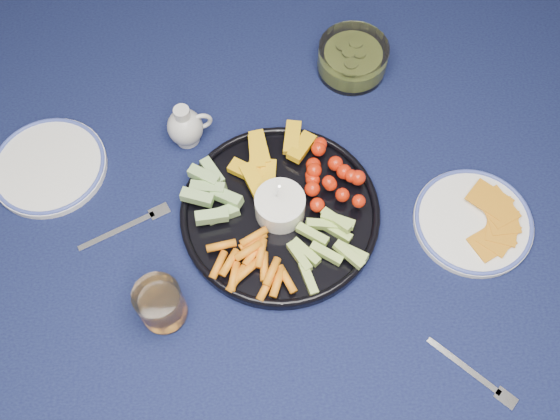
{
  "coord_description": "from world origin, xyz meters",
  "views": [
    {
      "loc": [
        0.07,
        -0.55,
        1.74
      ],
      "look_at": [
        0.07,
        -0.06,
        0.77
      ],
      "focal_mm": 40.0,
      "sensor_mm": 36.0,
      "label": 1
    }
  ],
  "objects_px": {
    "pickle_bowl": "(352,59)",
    "side_plate_extra": "(49,166)",
    "cheese_plate": "(474,221)",
    "dining_table": "(241,207)",
    "juice_tumbler": "(161,305)",
    "creamer_pitcher": "(186,127)",
    "crudite_platter": "(279,211)"
  },
  "relations": [
    {
      "from": "creamer_pitcher",
      "to": "cheese_plate",
      "type": "bearing_deg",
      "value": -20.14
    },
    {
      "from": "creamer_pitcher",
      "to": "side_plate_extra",
      "type": "height_order",
      "value": "creamer_pitcher"
    },
    {
      "from": "pickle_bowl",
      "to": "side_plate_extra",
      "type": "relative_size",
      "value": 0.66
    },
    {
      "from": "creamer_pitcher",
      "to": "cheese_plate",
      "type": "height_order",
      "value": "creamer_pitcher"
    },
    {
      "from": "cheese_plate",
      "to": "juice_tumbler",
      "type": "relative_size",
      "value": 2.32
    },
    {
      "from": "dining_table",
      "to": "juice_tumbler",
      "type": "relative_size",
      "value": 18.56
    },
    {
      "from": "juice_tumbler",
      "to": "pickle_bowl",
      "type": "bearing_deg",
      "value": 55.84
    },
    {
      "from": "crudite_platter",
      "to": "creamer_pitcher",
      "type": "relative_size",
      "value": 3.81
    },
    {
      "from": "dining_table",
      "to": "pickle_bowl",
      "type": "xyz_separation_m",
      "value": [
        0.22,
        0.26,
        0.12
      ]
    },
    {
      "from": "creamer_pitcher",
      "to": "juice_tumbler",
      "type": "bearing_deg",
      "value": -93.61
    },
    {
      "from": "dining_table",
      "to": "pickle_bowl",
      "type": "distance_m",
      "value": 0.36
    },
    {
      "from": "pickle_bowl",
      "to": "side_plate_extra",
      "type": "height_order",
      "value": "pickle_bowl"
    },
    {
      "from": "creamer_pitcher",
      "to": "pickle_bowl",
      "type": "xyz_separation_m",
      "value": [
        0.32,
        0.16,
        -0.01
      ]
    },
    {
      "from": "dining_table",
      "to": "crudite_platter",
      "type": "distance_m",
      "value": 0.14
    },
    {
      "from": "cheese_plate",
      "to": "dining_table",
      "type": "bearing_deg",
      "value": 168.41
    },
    {
      "from": "creamer_pitcher",
      "to": "side_plate_extra",
      "type": "relative_size",
      "value": 0.44
    },
    {
      "from": "cheese_plate",
      "to": "side_plate_extra",
      "type": "bearing_deg",
      "value": 170.65
    },
    {
      "from": "crudite_platter",
      "to": "side_plate_extra",
      "type": "xyz_separation_m",
      "value": [
        -0.42,
        0.1,
        -0.01
      ]
    },
    {
      "from": "pickle_bowl",
      "to": "juice_tumbler",
      "type": "xyz_separation_m",
      "value": [
        -0.34,
        -0.5,
        0.01
      ]
    },
    {
      "from": "pickle_bowl",
      "to": "crudite_platter",
      "type": "bearing_deg",
      "value": -114.76
    },
    {
      "from": "cheese_plate",
      "to": "juice_tumbler",
      "type": "xyz_separation_m",
      "value": [
        -0.53,
        -0.15,
        0.03
      ]
    },
    {
      "from": "pickle_bowl",
      "to": "cheese_plate",
      "type": "distance_m",
      "value": 0.4
    },
    {
      "from": "dining_table",
      "to": "cheese_plate",
      "type": "distance_m",
      "value": 0.43
    },
    {
      "from": "dining_table",
      "to": "cheese_plate",
      "type": "height_order",
      "value": "cheese_plate"
    },
    {
      "from": "juice_tumbler",
      "to": "side_plate_extra",
      "type": "xyz_separation_m",
      "value": [
        -0.23,
        0.28,
        -0.03
      ]
    },
    {
      "from": "dining_table",
      "to": "juice_tumbler",
      "type": "xyz_separation_m",
      "value": [
        -0.12,
        -0.24,
        0.13
      ]
    },
    {
      "from": "pickle_bowl",
      "to": "side_plate_extra",
      "type": "bearing_deg",
      "value": -158.66
    },
    {
      "from": "creamer_pitcher",
      "to": "side_plate_extra",
      "type": "distance_m",
      "value": 0.26
    },
    {
      "from": "cheese_plate",
      "to": "side_plate_extra",
      "type": "xyz_separation_m",
      "value": [
        -0.76,
        0.13,
        -0.0
      ]
    },
    {
      "from": "crudite_platter",
      "to": "cheese_plate",
      "type": "height_order",
      "value": "crudite_platter"
    },
    {
      "from": "creamer_pitcher",
      "to": "juice_tumbler",
      "type": "distance_m",
      "value": 0.34
    },
    {
      "from": "creamer_pitcher",
      "to": "pickle_bowl",
      "type": "distance_m",
      "value": 0.36
    }
  ]
}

